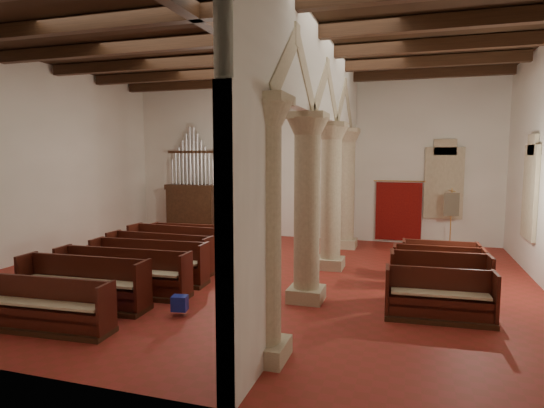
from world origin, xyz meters
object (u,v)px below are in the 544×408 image
Objects in this scene: pipe_organ at (193,200)px; aisle_pew_0 at (439,303)px; nave_pew_0 at (39,313)px; lectern at (231,225)px; processional_banner at (450,230)px.

pipe_organ reaches higher than aisle_pew_0.
pipe_organ is 1.52× the size of nave_pew_0.
lectern is 0.47× the size of nave_pew_0.
lectern reaches higher than aisle_pew_0.
nave_pew_0 is at bearing -162.44° from aisle_pew_0.
nave_pew_0 is at bearing -78.71° from pipe_organ.
processional_banner is at bearing -4.63° from pipe_organ.
pipe_organ is 2.30m from lectern.
pipe_organ reaches higher than processional_banner.
pipe_organ is 2.08× the size of processional_banner.
lectern is at bearing 133.49° from aisle_pew_0.
pipe_organ is 10.33m from nave_pew_0.
nave_pew_0 is (2.01, -10.08, -1.06)m from pipe_organ.
processional_banner is 12.06m from nave_pew_0.
aisle_pew_0 is (7.00, 2.69, 0.02)m from nave_pew_0.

